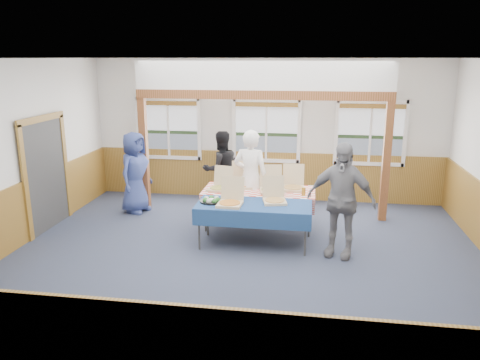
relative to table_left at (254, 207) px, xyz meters
name	(u,v)px	position (x,y,z in m)	size (l,w,h in m)	color
floor	(245,258)	(-0.07, -0.59, -0.70)	(8.00, 8.00, 0.00)	#282E42
ceiling	(245,58)	(-0.07, -0.59, 2.50)	(8.00, 8.00, 0.00)	white
wall_back	(267,130)	(-0.07, 2.91, 0.90)	(8.00, 8.00, 0.00)	silver
wall_front	(188,254)	(-0.07, -4.09, 0.90)	(8.00, 8.00, 0.00)	silver
wall_left	(11,156)	(-4.07, -0.59, 0.90)	(8.00, 8.00, 0.00)	silver
wainscot_back	(266,175)	(-0.07, 2.89, -0.15)	(7.98, 0.05, 1.10)	brown
wainscot_front	(192,359)	(-0.07, -4.06, -0.15)	(7.98, 0.05, 1.10)	brown
wainscot_left	(20,215)	(-4.05, -0.59, -0.15)	(0.05, 6.98, 1.10)	brown
cased_opening	(46,175)	(-4.03, 0.31, 0.35)	(0.06, 1.30, 2.10)	#333333
window_left	(168,125)	(-2.37, 2.87, 0.97)	(1.56, 0.10, 1.46)	white
window_mid	(266,127)	(-0.07, 2.87, 0.97)	(1.56, 0.10, 1.46)	white
window_right	(371,129)	(2.23, 2.87, 0.97)	(1.56, 0.10, 1.46)	white
post_left	(144,155)	(-2.57, 1.71, 0.50)	(0.15, 0.15, 2.40)	#5B3514
post_right	(386,162)	(2.43, 1.71, 0.50)	(0.15, 0.15, 2.40)	#5B3514
cross_beam	(261,95)	(-0.07, 1.71, 1.79)	(5.15, 0.18, 0.18)	#5B3514
table_left	(254,207)	(0.00, 0.00, 0.00)	(2.05, 1.03, 0.76)	#333333
table_right	(259,192)	(-0.01, 0.90, 0.00)	(2.31, 1.69, 0.76)	#333333
pizza_box_a	(230,201)	(-0.40, -0.11, 0.12)	(0.43, 0.52, 0.45)	#CAB587
pizza_box_b	(275,199)	(0.34, 0.16, 0.12)	(0.48, 0.54, 0.42)	#CAB587
pizza_box_c	(220,186)	(-0.75, 0.80, 0.12)	(0.48, 0.54, 0.42)	#CAB587
pizza_box_d	(242,183)	(-0.37, 1.09, 0.12)	(0.48, 0.56, 0.46)	#CAB587
pizza_box_e	(271,188)	(0.23, 0.82, 0.12)	(0.50, 0.58, 0.47)	#CAB587
pizza_box_f	(293,186)	(0.63, 1.04, 0.12)	(0.43, 0.52, 0.45)	#CAB587
veggie_tray	(211,200)	(-0.75, 0.00, 0.08)	(0.41, 0.41, 0.09)	black
drink_glass	(304,192)	(0.84, 0.65, 0.13)	(0.07, 0.07, 0.15)	#9C6B1A
woman_white	(251,178)	(-0.20, 1.05, 0.24)	(0.69, 0.45, 1.89)	white
woman_black	(221,169)	(-0.98, 2.09, 0.14)	(0.82, 0.64, 1.69)	black
man_blue	(135,172)	(-2.71, 1.48, 0.16)	(0.84, 0.55, 1.72)	navy
person_grey	(341,200)	(1.45, -0.21, 0.26)	(1.13, 0.47, 1.92)	slate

